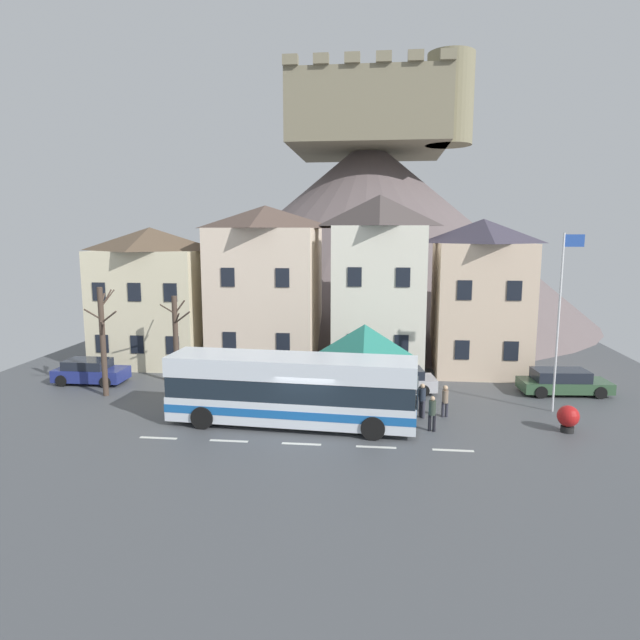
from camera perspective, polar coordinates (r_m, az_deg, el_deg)
The scene contains 20 objects.
ground_plane at distance 24.04m, azimuth -1.47°, elevation -11.58°, with size 40.00×60.00×0.07m.
townhouse_00 at distance 37.09m, azimuth -16.90°, elevation 2.36°, with size 6.67×5.19×8.77m.
townhouse_01 at distance 35.31m, azimuth -5.57°, elevation 3.48°, with size 6.44×6.25×10.11m.
townhouse_02 at distance 33.98m, azimuth 6.09°, elevation 3.74°, with size 5.44×5.16×10.68m.
townhouse_03 at distance 34.66m, azimuth 16.23°, elevation 2.34°, with size 5.38×5.33×9.24m.
hilltop_castle at distance 54.99m, azimuth 5.00°, elevation 9.72°, with size 42.57×42.57×23.71m.
transit_bus at distance 24.47m, azimuth -2.94°, elevation -7.29°, with size 11.06×3.22×3.09m.
bus_shelter at distance 27.26m, azimuth 4.62°, elevation -2.12°, with size 3.60×3.60×3.99m.
parked_car_00 at distance 31.95m, azimuth 23.79°, elevation -5.88°, with size 4.69×2.18×1.30m.
parked_car_01 at distance 33.93m, azimuth -22.62°, elevation -4.93°, with size 3.89×1.95×1.35m.
parked_car_02 at distance 29.80m, azimuth 7.59°, elevation -6.21°, with size 4.70×2.37×1.30m.
pedestrian_00 at distance 24.35m, azimuth 11.51°, elevation -9.24°, with size 0.32×0.31×1.55m.
pedestrian_01 at distance 26.31m, azimuth 12.79°, elevation -7.98°, with size 0.31×0.28×1.50m.
pedestrian_02 at distance 26.00m, azimuth 10.50°, elevation -8.09°, with size 0.32×0.35×1.61m.
pedestrian_03 at distance 26.72m, azimuth 8.84°, elevation -7.44°, with size 0.34×0.34×1.61m.
public_bench at distance 30.11m, azimuth 6.94°, elevation -6.38°, with size 1.61×0.48×0.87m.
flagpole at distance 27.88m, azimuth 23.59°, elevation 0.78°, with size 0.95×0.10×8.42m.
harbour_buoy at distance 26.08m, azimuth 24.24°, elevation -9.14°, with size 0.91×0.91×1.16m.
bare_tree_00 at distance 31.85m, azimuth -14.65°, elevation -1.79°, with size 1.51×1.75×4.97m.
bare_tree_01 at distance 30.54m, azimuth -21.50°, elevation -1.83°, with size 1.60×2.10×5.69m.
Camera 1 is at (3.08, -22.30, 8.42)m, focal length 30.99 mm.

